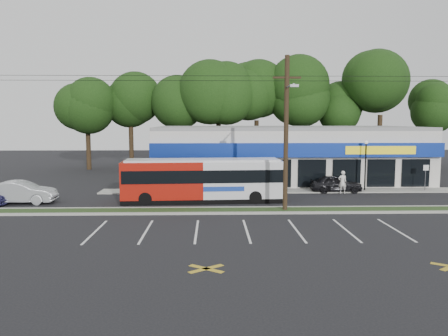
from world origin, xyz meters
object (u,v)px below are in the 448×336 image
sign_post (426,173)px  pedestrian_a (342,182)px  car_silver (20,192)px  pedestrian_b (261,187)px  metrobus (203,179)px  car_dark (336,183)px  lamp_post (366,160)px  utility_pole (284,128)px

sign_post → pedestrian_a: (-7.21, -0.82, -0.63)m
car_silver → pedestrian_a: pedestrian_a is taller
sign_post → pedestrian_b: 14.25m
metrobus → car_dark: size_ratio=2.79×
lamp_post → pedestrian_b: 9.61m
sign_post → metrobus: metrobus is taller
car_silver → pedestrian_b: size_ratio=3.05×
lamp_post → pedestrian_b: lamp_post is taller
car_dark → pedestrian_a: (0.31, -0.75, 0.21)m
utility_pole → car_dark: (5.65, 7.57, -4.70)m
sign_post → metrobus: size_ratio=0.19×
metrobus → car_silver: 13.03m
utility_pole → lamp_post: utility_pole is taller
sign_post → pedestrian_b: (-14.00, -2.57, -0.75)m
pedestrian_b → lamp_post: bearing=-154.6°
utility_pole → car_dark: bearing=53.3°
car_silver → metrobus: bearing=-90.0°
lamp_post → pedestrian_a: 3.00m
metrobus → lamp_post: bearing=14.8°
lamp_post → pedestrian_b: size_ratio=2.65×
sign_post → pedestrian_b: size_ratio=1.39×
metrobus → car_dark: 11.66m
car_silver → pedestrian_b: 17.53m
pedestrian_a → sign_post: bearing=-173.9°
lamp_post → pedestrian_a: (-2.21, -1.05, -1.74)m
sign_post → car_dark: sign_post is taller
utility_pole → car_silver: (-18.26, 3.23, -4.61)m
lamp_post → metrobus: size_ratio=0.36×
lamp_post → car_silver: 26.90m
metrobus → sign_post: bearing=9.5°
car_silver → pedestrian_b: (17.43, 1.84, -0.00)m
utility_pole → sign_post: 15.71m
sign_post → pedestrian_b: bearing=-169.6°
utility_pole → car_dark: utility_pole is taller
sign_post → car_dark: (-7.51, -0.07, -0.84)m
car_silver → pedestrian_a: 24.49m
pedestrian_b → pedestrian_a: bearing=-157.4°
car_dark → pedestrian_a: 0.84m
utility_pole → pedestrian_b: utility_pole is taller
pedestrian_a → pedestrian_b: 7.02m
lamp_post → utility_pole: bearing=-136.1°
metrobus → pedestrian_a: (11.22, 3.25, -0.73)m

